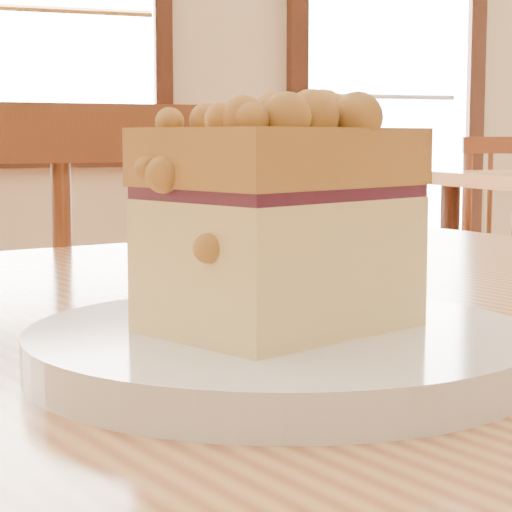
% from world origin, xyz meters
% --- Properties ---
extents(entry_door, '(1.08, 0.06, 2.29)m').
position_xyz_m(entry_door, '(2.30, 3.98, 1.20)').
color(entry_door, white).
rests_on(entry_door, ground).
extents(cafe_chair_main, '(0.44, 0.44, 0.90)m').
position_xyz_m(cafe_chair_main, '(0.03, 0.71, 0.45)').
color(cafe_chair_main, brown).
rests_on(cafe_chair_main, ground).
extents(cafe_chair_second, '(0.53, 0.53, 0.86)m').
position_xyz_m(cafe_chair_second, '(1.96, 2.49, 0.44)').
color(cafe_chair_second, brown).
rests_on(cafe_chair_second, ground).
extents(plate, '(0.23, 0.23, 0.02)m').
position_xyz_m(plate, '(0.03, -0.00, 0.76)').
color(plate, white).
rests_on(plate, cafe_table_main).
extents(cake_slice, '(0.14, 0.12, 0.11)m').
position_xyz_m(cake_slice, '(0.03, -0.00, 0.82)').
color(cake_slice, '#F5D38A').
rests_on(cake_slice, plate).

